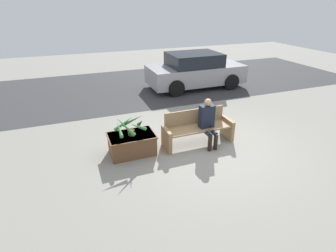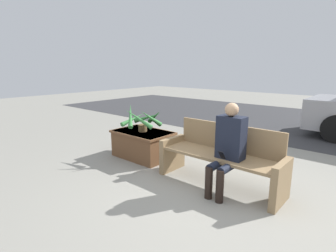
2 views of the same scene
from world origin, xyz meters
name	(u,v)px [view 1 (image 1 of 2)]	position (x,y,z in m)	size (l,w,h in m)	color
ground_plane	(208,147)	(0.00, 0.00, 0.00)	(30.00, 30.00, 0.00)	gray
road_surface	(145,85)	(0.00, 5.95, 0.00)	(20.00, 6.00, 0.01)	#38383A
bench	(197,128)	(-0.18, 0.33, 0.43)	(1.87, 0.57, 0.89)	#8C704C
person_seated	(208,121)	(0.02, 0.14, 0.69)	(0.37, 0.56, 1.26)	black
planter_box	(132,143)	(-1.93, 0.40, 0.28)	(1.13, 0.74, 0.52)	brown
potted_plant	(130,126)	(-1.94, 0.42, 0.76)	(0.76, 0.79, 0.53)	brown
parked_car	(195,71)	(1.98, 4.89, 0.73)	(4.09, 1.98, 1.48)	#99999E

